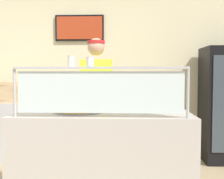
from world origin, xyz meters
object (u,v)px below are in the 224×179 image
Objects in this scene: pizza_server at (78,109)px; drink_fridge at (224,104)px; parmesan_shaker at (71,62)px; pizza_box_stack at (14,92)px; worker_figure at (97,100)px; pepper_flake_shaker at (90,62)px; pizza_tray at (78,111)px.

drink_fridge is (1.97, 1.63, -0.12)m from pizza_server.
parmesan_shaker is 0.19× the size of pizza_box_stack.
pizza_server is at bearing -51.62° from pizza_box_stack.
worker_figure is (0.12, 1.02, -0.43)m from parmesan_shaker.
pepper_flake_shaker is (0.16, -0.31, 0.44)m from pizza_server.
drink_fridge is (1.97, 1.61, -0.10)m from pizza_tray.
drink_fridge reaches higher than pizza_server.
pizza_box_stack is at bearing 126.71° from pepper_flake_shaker.
worker_figure reaches higher than pizza_box_stack.
parmesan_shaker is at bearing -96.72° from worker_figure.
drink_fridge is at bearing 47.04° from pepper_flake_shaker.
pepper_flake_shaker is 2.40m from pizza_box_stack.
parmesan_shaker is 2.83m from drink_fridge.
worker_figure is at bearing -153.60° from drink_fridge.
parmesan_shaker reaches higher than pizza_server.
drink_fridge is (1.81, 1.94, -0.56)m from pepper_flake_shaker.
drink_fridge is at bearing 0.78° from pizza_box_stack.
drink_fridge reaches higher than pizza_box_stack.
pizza_server is 0.54m from parmesan_shaker.
pizza_tray is 0.57m from parmesan_shaker.
pizza_server is 0.16× the size of worker_figure.
parmesan_shaker is 1.13× the size of pepper_flake_shaker.
pizza_box_stack is at bearing 147.40° from worker_figure.
pepper_flake_shaker is 0.05× the size of drink_fridge.
pizza_tray is 0.59m from pepper_flake_shaker.
pepper_flake_shaker is at bearing -63.47° from pizza_tray.
pizza_server is 0.56m from pepper_flake_shaker.
pizza_tray is 0.99× the size of pizza_box_stack.
pepper_flake_shaker reaches higher than pizza_tray.
pizza_box_stack is (-1.42, 1.90, -0.38)m from pepper_flake_shaker.
pizza_box_stack reaches higher than pizza_tray.
parmesan_shaker is at bearing -135.47° from drink_fridge.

